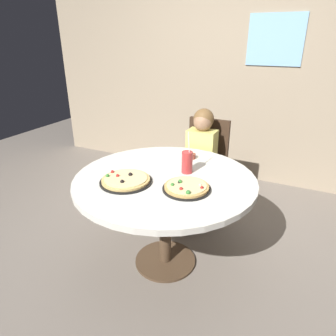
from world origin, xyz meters
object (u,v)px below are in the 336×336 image
(dining_table, at_px, (165,188))
(pizza_veggie, at_px, (126,180))
(pizza_cheese, at_px, (186,187))
(sauce_bowl, at_px, (191,156))
(diner_child, at_px, (198,174))
(chair_wooden, at_px, (205,163))
(soda_cup, at_px, (187,162))

(dining_table, xyz_separation_m, pizza_veggie, (-0.20, -0.19, 0.11))
(pizza_cheese, relative_size, sauce_bowl, 4.50)
(dining_table, bearing_deg, diner_child, 90.08)
(diner_child, bearing_deg, sauce_bowl, -82.43)
(pizza_cheese, distance_m, sauce_bowl, 0.55)
(chair_wooden, relative_size, diner_child, 0.88)
(chair_wooden, relative_size, pizza_cheese, 3.02)
(dining_table, xyz_separation_m, diner_child, (-0.00, 0.69, -0.18))
(chair_wooden, distance_m, sauce_bowl, 0.52)
(pizza_cheese, bearing_deg, soda_cup, 111.80)
(chair_wooden, distance_m, pizza_cheese, 1.04)
(chair_wooden, bearing_deg, pizza_cheese, -78.04)
(dining_table, relative_size, chair_wooden, 1.35)
(diner_child, xyz_separation_m, pizza_cheese, (0.21, -0.81, 0.28))
(pizza_cheese, bearing_deg, chair_wooden, 101.96)
(dining_table, height_order, pizza_veggie, pizza_veggie)
(dining_table, height_order, pizza_cheese, pizza_cheese)
(pizza_cheese, xyz_separation_m, soda_cup, (-0.10, 0.25, 0.06))
(pizza_cheese, bearing_deg, pizza_veggie, -169.11)
(pizza_cheese, bearing_deg, diner_child, 104.69)
(dining_table, height_order, soda_cup, soda_cup)
(diner_child, bearing_deg, soda_cup, -78.75)
(dining_table, relative_size, soda_cup, 4.18)
(diner_child, height_order, pizza_cheese, diner_child)
(diner_child, distance_m, sauce_bowl, 0.40)
(soda_cup, bearing_deg, chair_wooden, 98.34)
(diner_child, distance_m, pizza_veggie, 0.95)
(pizza_veggie, distance_m, sauce_bowl, 0.65)
(pizza_veggie, relative_size, pizza_cheese, 1.13)
(soda_cup, bearing_deg, pizza_cheese, -68.20)
(pizza_cheese, relative_size, soda_cup, 1.02)
(diner_child, relative_size, sauce_bowl, 15.46)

